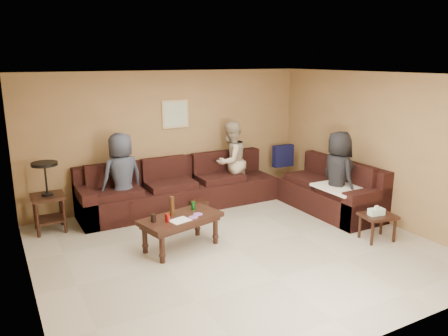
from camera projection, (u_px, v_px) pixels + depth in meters
name	position (u px, v px, depth m)	size (l,w,h in m)	color
room	(238.00, 137.00, 6.00)	(5.60, 5.50, 2.50)	#B1AB96
sectional_sofa	(234.00, 192.00, 8.00)	(4.65, 2.90, 0.97)	black
coffee_table	(180.00, 221.00, 6.32)	(1.28, 0.85, 0.77)	black
end_table_left	(48.00, 196.00, 6.92)	(0.51, 0.51, 1.14)	black
side_table_right	(377.00, 218.00, 6.62)	(0.56, 0.49, 0.56)	black
waste_bin	(199.00, 209.00, 7.66)	(0.24, 0.24, 0.29)	black
wall_art	(175.00, 114.00, 8.15)	(0.52, 0.04, 0.52)	tan
person_left	(122.00, 177.00, 7.38)	(0.74, 0.48, 1.52)	#313645
person_middle	(231.00, 161.00, 8.44)	(0.76, 0.59, 1.55)	tan
person_right	(338.00, 176.00, 7.45)	(0.75, 0.49, 1.53)	black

